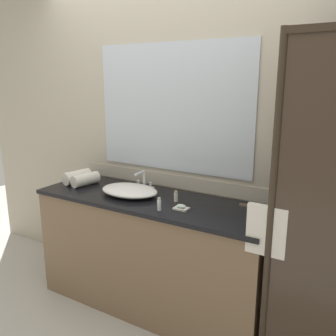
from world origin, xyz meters
The scene contains 10 objects.
ground_plane centered at (0.00, 0.00, 0.00)m, with size 8.00×8.00×0.00m, color #B7B2A8.
wall_back_with_mirror centered at (0.00, 0.34, 1.31)m, with size 4.40×0.06×2.60m.
vanity_cabinet centered at (0.00, 0.01, 0.45)m, with size 1.80×0.58×0.90m.
sink_basin centered at (-0.18, -0.01, 0.94)m, with size 0.46×0.32×0.07m, color white.
faucet centered at (-0.18, 0.18, 0.95)m, with size 0.17×0.15×0.15m.
soap_dish centered at (0.31, -0.09, 0.91)m, with size 0.10×0.07×0.04m.
amenity_bottle_lotion centered at (0.20, 0.03, 0.94)m, with size 0.03×0.03×0.08m.
amenity_bottle_shampoo centered at (0.19, -0.18, 0.94)m, with size 0.03×0.03×0.09m.
rolled_towel_near_edge centered at (-0.76, 0.02, 0.95)m, with size 0.11×0.11×0.23m, color silver.
rolled_towel_middle centered at (-0.65, 0.01, 0.95)m, with size 0.10×0.10×0.23m, color silver.
Camera 1 is at (1.39, -2.09, 1.75)m, focal length 38.15 mm.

